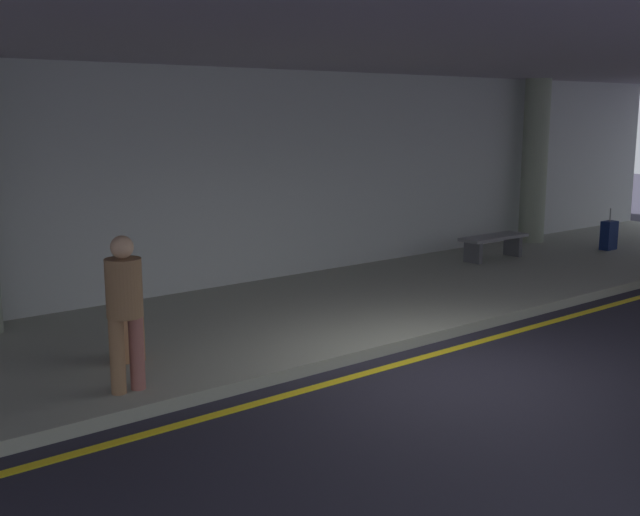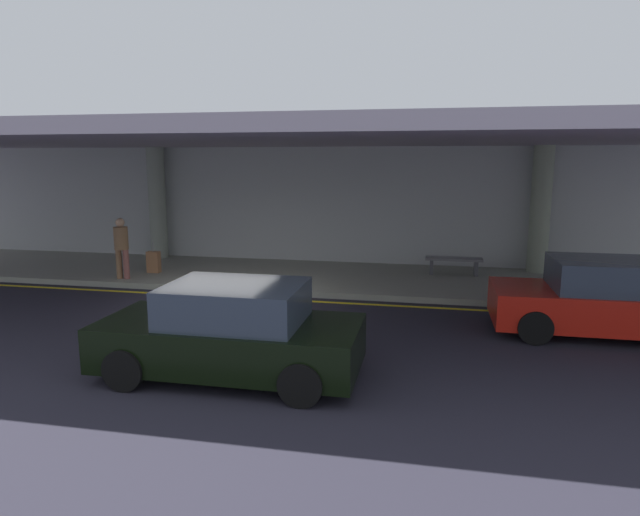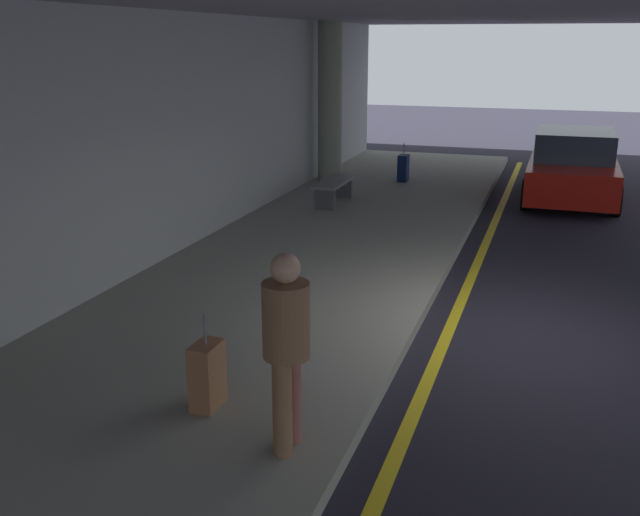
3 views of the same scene
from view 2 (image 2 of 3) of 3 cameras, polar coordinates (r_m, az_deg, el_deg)
The scene contains 13 objects.
ground_plane at distance 13.38m, azimuth -10.51°, elevation -4.69°, with size 60.00×60.00×0.00m, color #23212D.
sidewalk at distance 16.20m, azimuth -6.43°, elevation -1.71°, with size 26.00×4.20×0.15m, color gray.
lane_stripe_yellow at distance 13.97m, azimuth -9.52°, elevation -4.02°, with size 26.00×0.14×0.01m, color yellow.
support_column_far_left at distance 19.03m, azimuth -16.55°, elevation 5.49°, with size 0.57×0.57×3.65m, color gray.
support_column_left_mid at distance 17.08m, azimuth 21.93°, elevation 4.68°, with size 0.57×0.57×3.65m, color gray.
ceiling_overhang at distance 15.39m, azimuth -7.31°, elevation 12.17°, with size 28.00×13.20×0.30m, color #958B9C.
terminal_back_wall at distance 18.07m, azimuth -4.35°, elevation 5.41°, with size 26.00×0.30×3.80m, color #ACB0B0.
car_red at distance 12.05m, azimuth 27.37°, elevation -3.85°, with size 4.10×1.92×1.50m.
car_black at distance 8.82m, azimuth -9.17°, elevation -7.67°, with size 4.10×1.92×1.50m.
traveler_with_luggage at distance 15.98m, azimuth -19.96°, elevation 1.36°, with size 0.38×0.38×1.68m.
suitcase_upright_primary at distance 15.72m, azimuth 24.17°, elevation -1.48°, with size 0.36×0.22×0.90m.
suitcase_upright_secondary at distance 16.68m, azimuth -16.91°, elevation -0.39°, with size 0.36×0.22×0.90m.
bench_metal at distance 16.15m, azimuth 13.73°, elevation -0.43°, with size 1.60×0.50×0.48m.
Camera 2 is at (4.93, -11.97, 3.40)m, focal length 30.77 mm.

